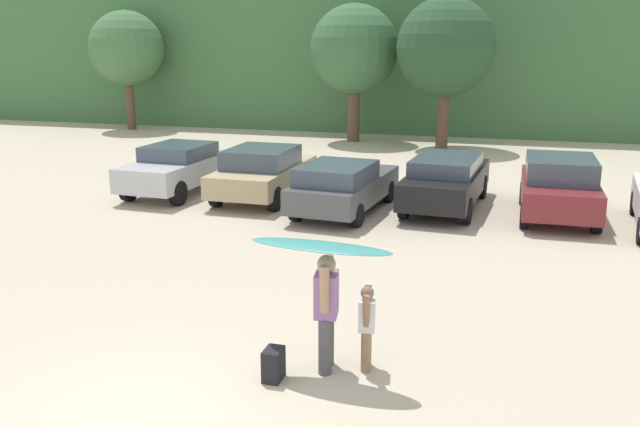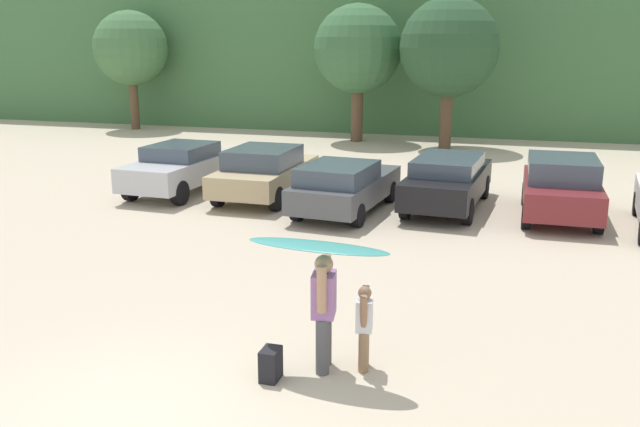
% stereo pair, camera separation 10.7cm
% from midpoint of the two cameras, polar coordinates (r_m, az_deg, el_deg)
% --- Properties ---
extents(ground_plane, '(120.00, 120.00, 0.00)m').
position_cam_midpoint_polar(ground_plane, '(9.08, -14.79, -16.03)').
color(ground_plane, beige).
extents(hillside_ridge, '(108.00, 12.00, 7.53)m').
position_cam_midpoint_polar(hillside_ridge, '(38.78, 10.52, 13.10)').
color(hillside_ridge, '#427042').
rests_on(hillside_ridge, ground_plane).
extents(tree_center_left, '(3.69, 3.69, 5.91)m').
position_cam_midpoint_polar(tree_center_left, '(36.26, -15.50, 13.17)').
color(tree_center_left, brown).
rests_on(tree_center_left, ground_plane).
extents(tree_right, '(3.89, 3.89, 6.03)m').
position_cam_midpoint_polar(tree_right, '(30.80, 3.29, 13.55)').
color(tree_right, brown).
rests_on(tree_right, ground_plane).
extents(tree_far_right, '(4.06, 4.06, 6.21)m').
position_cam_midpoint_polar(tree_far_right, '(29.12, 10.86, 13.46)').
color(tree_far_right, brown).
rests_on(tree_far_right, ground_plane).
extents(parked_car_silver, '(2.02, 4.36, 1.46)m').
position_cam_midpoint_polar(parked_car_silver, '(20.91, -11.47, 3.84)').
color(parked_car_silver, silver).
rests_on(parked_car_silver, ground_plane).
extents(parked_car_tan, '(1.97, 4.34, 1.49)m').
position_cam_midpoint_polar(parked_car_tan, '(19.87, -4.48, 3.54)').
color(parked_car_tan, tan).
rests_on(parked_car_tan, ground_plane).
extents(parked_car_dark_gray, '(2.20, 4.51, 1.39)m').
position_cam_midpoint_polar(parked_car_dark_gray, '(18.13, 2.22, 2.36)').
color(parked_car_dark_gray, '#4C4F54').
rests_on(parked_car_dark_gray, ground_plane).
extents(parked_car_black, '(2.10, 4.80, 1.44)m').
position_cam_midpoint_polar(parked_car_black, '(18.91, 10.82, 2.78)').
color(parked_car_black, black).
rests_on(parked_car_black, ground_plane).
extents(parked_car_maroon, '(1.90, 3.99, 1.58)m').
position_cam_midpoint_polar(parked_car_maroon, '(18.64, 19.71, 2.13)').
color(parked_car_maroon, maroon).
rests_on(parked_car_maroon, ground_plane).
extents(person_adult, '(0.37, 0.66, 1.69)m').
position_cam_midpoint_polar(person_adult, '(9.49, 0.65, -7.73)').
color(person_adult, '#4C4C51').
rests_on(person_adult, ground_plane).
extents(person_child, '(0.27, 0.57, 1.23)m').
position_cam_midpoint_polar(person_child, '(9.62, 4.05, -9.11)').
color(person_child, '#8C6B4C').
rests_on(person_child, ground_plane).
extents(surfboard_teal, '(2.05, 0.71, 0.09)m').
position_cam_midpoint_polar(surfboard_teal, '(9.11, 0.12, -2.78)').
color(surfboard_teal, teal).
extents(backpack_dropped, '(0.24, 0.34, 0.45)m').
position_cam_midpoint_polar(backpack_dropped, '(9.52, -3.82, -12.49)').
color(backpack_dropped, black).
rests_on(backpack_dropped, ground_plane).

